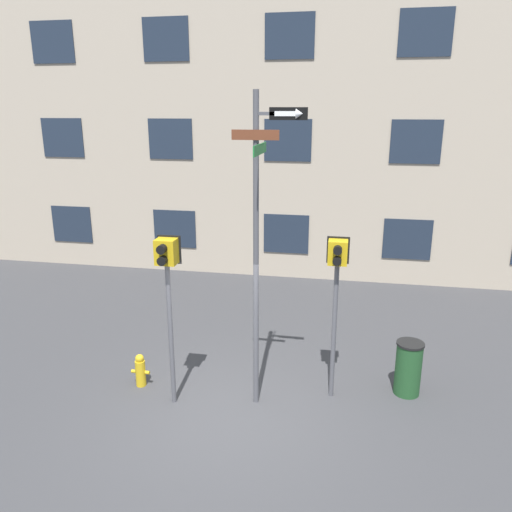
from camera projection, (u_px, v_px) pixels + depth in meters
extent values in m
plane|color=#38383A|center=(227.00, 420.00, 8.12)|extent=(60.00, 60.00, 0.00)
cube|color=tan|center=(291.00, 38.00, 13.39)|extent=(24.00, 0.60, 13.39)
cube|color=#1E2838|center=(72.00, 224.00, 15.83)|extent=(1.32, 0.03, 1.15)
cube|color=#1E2838|center=(175.00, 229.00, 15.22)|extent=(1.32, 0.03, 1.15)
cube|color=#1E2838|center=(286.00, 234.00, 14.61)|extent=(1.32, 0.03, 1.15)
cube|color=#1E2838|center=(407.00, 239.00, 14.00)|extent=(1.32, 0.03, 1.15)
cube|color=#1E2838|center=(63.00, 138.00, 15.07)|extent=(1.32, 0.03, 1.15)
cube|color=#1E2838|center=(170.00, 139.00, 14.46)|extent=(1.32, 0.03, 1.15)
cube|color=#1E2838|center=(288.00, 140.00, 13.85)|extent=(1.32, 0.03, 1.15)
cube|color=#1E2838|center=(416.00, 142.00, 13.24)|extent=(1.32, 0.03, 1.15)
cube|color=#1E2838|center=(52.00, 42.00, 14.31)|extent=(1.32, 0.03, 1.15)
cube|color=#1E2838|center=(166.00, 39.00, 13.70)|extent=(1.32, 0.03, 1.15)
cube|color=#1E2838|center=(290.00, 36.00, 13.09)|extent=(1.32, 0.03, 1.15)
cube|color=#1E2838|center=(426.00, 32.00, 12.47)|extent=(1.32, 0.03, 1.15)
cylinder|color=#4C4C51|center=(256.00, 260.00, 7.91)|extent=(0.09, 0.09, 5.14)
cube|color=#4C4C51|center=(272.00, 114.00, 7.23)|extent=(0.48, 0.05, 0.05)
cube|color=brown|center=(255.00, 135.00, 7.30)|extent=(0.71, 0.02, 0.15)
cube|color=#196B2D|center=(260.00, 149.00, 7.41)|extent=(0.02, 1.00, 0.15)
cube|color=black|center=(288.00, 114.00, 7.17)|extent=(0.56, 0.02, 0.18)
cube|color=white|center=(286.00, 114.00, 7.17)|extent=(0.32, 0.01, 0.07)
cone|color=white|center=(299.00, 114.00, 7.13)|extent=(0.10, 0.14, 0.14)
cylinder|color=#4C4C51|center=(171.00, 336.00, 8.28)|extent=(0.08, 0.08, 2.50)
cube|color=gold|center=(166.00, 252.00, 7.87)|extent=(0.33, 0.26, 0.41)
cube|color=black|center=(169.00, 249.00, 8.00)|extent=(0.39, 0.02, 0.47)
cylinder|color=black|center=(162.00, 249.00, 7.66)|extent=(0.14, 0.12, 0.14)
cylinder|color=black|center=(162.00, 261.00, 7.71)|extent=(0.14, 0.12, 0.14)
cylinder|color=orange|center=(163.00, 248.00, 7.71)|extent=(0.11, 0.01, 0.11)
cylinder|color=#4C4C51|center=(334.00, 332.00, 8.48)|extent=(0.08, 0.08, 2.43)
cube|color=gold|center=(338.00, 252.00, 8.08)|extent=(0.31, 0.26, 0.40)
cube|color=black|center=(338.00, 250.00, 8.21)|extent=(0.37, 0.02, 0.46)
cylinder|color=black|center=(338.00, 250.00, 7.87)|extent=(0.14, 0.12, 0.14)
cylinder|color=black|center=(337.00, 261.00, 7.92)|extent=(0.14, 0.12, 0.14)
cylinder|color=#EA4C14|center=(338.00, 249.00, 7.93)|extent=(0.11, 0.01, 0.11)
cylinder|color=gold|center=(141.00, 373.00, 9.07)|extent=(0.18, 0.18, 0.49)
sphere|color=gold|center=(140.00, 358.00, 8.99)|extent=(0.15, 0.15, 0.15)
cylinder|color=gold|center=(134.00, 371.00, 9.09)|extent=(0.08, 0.06, 0.06)
cylinder|color=gold|center=(147.00, 373.00, 9.04)|extent=(0.08, 0.06, 0.06)
cylinder|color=#1E4723|center=(408.00, 369.00, 8.76)|extent=(0.45, 0.45, 0.94)
cylinder|color=black|center=(411.00, 344.00, 8.62)|extent=(0.48, 0.48, 0.04)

